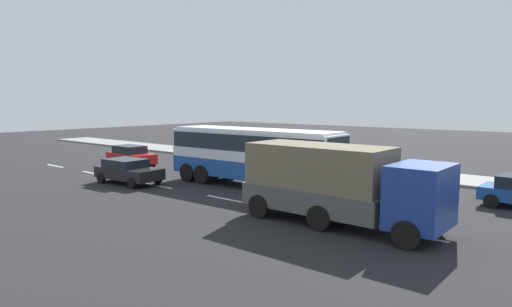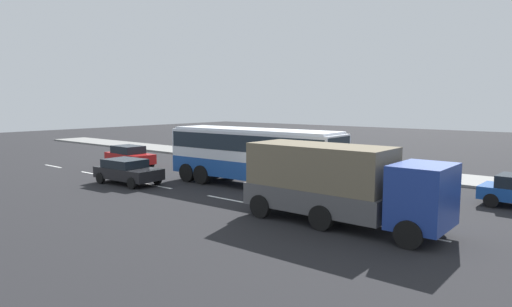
{
  "view_description": "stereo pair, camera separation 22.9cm",
  "coord_description": "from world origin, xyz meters",
  "px_view_note": "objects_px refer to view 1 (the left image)",
  "views": [
    {
      "loc": [
        13.99,
        -18.21,
        4.79
      ],
      "look_at": [
        -1.46,
        0.24,
        1.96
      ],
      "focal_mm": 31.17,
      "sensor_mm": 36.0,
      "label": 1
    },
    {
      "loc": [
        13.81,
        -18.35,
        4.79
      ],
      "look_at": [
        -1.46,
        0.24,
        1.96
      ],
      "focal_mm": 31.17,
      "sensor_mm": 36.0,
      "label": 2
    }
  ],
  "objects_px": {
    "coach_bus": "(253,151)",
    "pedestrian_near_curb": "(365,156)",
    "car_red_compact": "(131,156)",
    "pedestrian_at_crossing": "(335,154)",
    "cargo_truck": "(337,182)",
    "car_black_sedan": "(128,170)"
  },
  "relations": [
    {
      "from": "car_black_sedan",
      "to": "car_red_compact",
      "type": "bearing_deg",
      "value": 140.8
    },
    {
      "from": "coach_bus",
      "to": "car_red_compact",
      "type": "distance_m",
      "value": 11.97
    },
    {
      "from": "coach_bus",
      "to": "pedestrian_at_crossing",
      "type": "height_order",
      "value": "coach_bus"
    },
    {
      "from": "cargo_truck",
      "to": "pedestrian_near_curb",
      "type": "distance_m",
      "value": 13.65
    },
    {
      "from": "car_red_compact",
      "to": "pedestrian_near_curb",
      "type": "height_order",
      "value": "pedestrian_near_curb"
    },
    {
      "from": "coach_bus",
      "to": "pedestrian_near_curb",
      "type": "distance_m",
      "value": 9.26
    },
    {
      "from": "car_black_sedan",
      "to": "pedestrian_near_curb",
      "type": "bearing_deg",
      "value": 52.33
    },
    {
      "from": "cargo_truck",
      "to": "car_red_compact",
      "type": "relative_size",
      "value": 1.88
    },
    {
      "from": "coach_bus",
      "to": "pedestrian_near_curb",
      "type": "xyz_separation_m",
      "value": [
        2.4,
        8.9,
        -0.91
      ]
    },
    {
      "from": "pedestrian_at_crossing",
      "to": "pedestrian_near_curb",
      "type": "bearing_deg",
      "value": 146.22
    },
    {
      "from": "cargo_truck",
      "to": "pedestrian_near_curb",
      "type": "height_order",
      "value": "cargo_truck"
    },
    {
      "from": "coach_bus",
      "to": "cargo_truck",
      "type": "relative_size",
      "value": 1.33
    },
    {
      "from": "car_red_compact",
      "to": "pedestrian_at_crossing",
      "type": "xyz_separation_m",
      "value": [
        11.98,
        8.88,
        0.22
      ]
    },
    {
      "from": "car_red_compact",
      "to": "pedestrian_near_curb",
      "type": "relative_size",
      "value": 2.53
    },
    {
      "from": "cargo_truck",
      "to": "pedestrian_near_curb",
      "type": "relative_size",
      "value": 4.76
    },
    {
      "from": "car_black_sedan",
      "to": "pedestrian_at_crossing",
      "type": "distance_m",
      "value": 14.39
    },
    {
      "from": "coach_bus",
      "to": "car_red_compact",
      "type": "xyz_separation_m",
      "value": [
        -11.91,
        0.11,
        -1.21
      ]
    },
    {
      "from": "pedestrian_near_curb",
      "to": "car_red_compact",
      "type": "bearing_deg",
      "value": 104.7
    },
    {
      "from": "cargo_truck",
      "to": "car_black_sedan",
      "type": "bearing_deg",
      "value": -179.31
    },
    {
      "from": "cargo_truck",
      "to": "car_red_compact",
      "type": "xyz_separation_m",
      "value": [
        -19.38,
        3.87,
        -0.85
      ]
    },
    {
      "from": "coach_bus",
      "to": "pedestrian_at_crossing",
      "type": "relative_size",
      "value": 6.86
    },
    {
      "from": "cargo_truck",
      "to": "car_red_compact",
      "type": "height_order",
      "value": "cargo_truck"
    }
  ]
}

